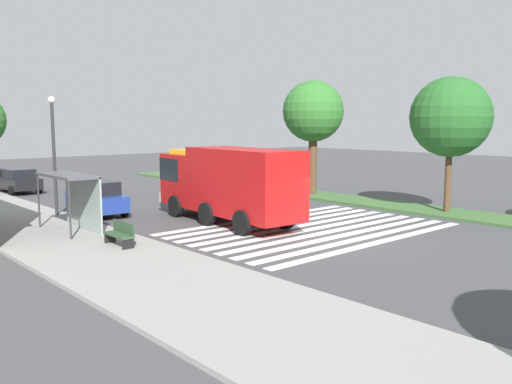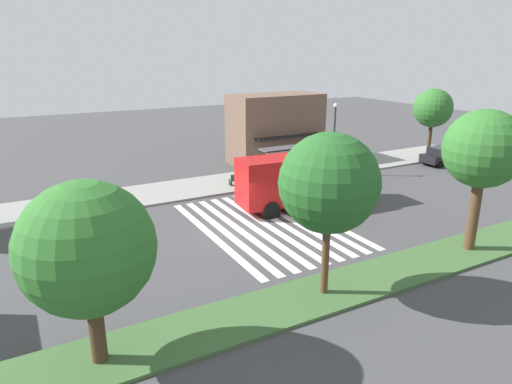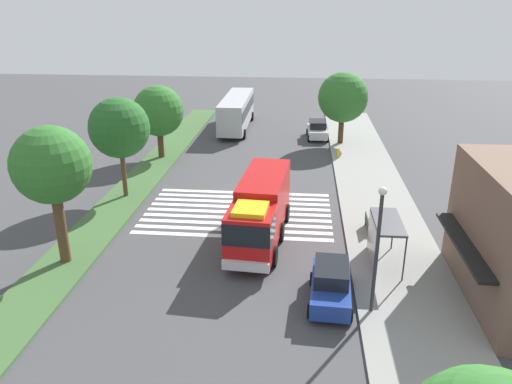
# 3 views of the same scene
# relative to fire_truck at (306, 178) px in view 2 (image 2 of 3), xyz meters

# --- Properties ---
(ground_plane) EXTENTS (120.00, 120.00, 0.00)m
(ground_plane) POSITION_rel_fire_truck_xyz_m (-5.74, -1.81, -2.01)
(ground_plane) COLOR #424244
(sidewalk) EXTENTS (60.00, 5.12, 0.14)m
(sidewalk) POSITION_rel_fire_truck_xyz_m (-5.74, 7.56, -1.94)
(sidewalk) COLOR gray
(sidewalk) RESTS_ON ground_plane
(median_strip) EXTENTS (60.00, 3.00, 0.14)m
(median_strip) POSITION_rel_fire_truck_xyz_m (-5.74, -10.12, -1.94)
(median_strip) COLOR #3D6033
(median_strip) RESTS_ON ground_plane
(crosswalk) EXTENTS (7.65, 12.25, 0.01)m
(crosswalk) POSITION_rel_fire_truck_xyz_m (-4.05, -1.81, -2.00)
(crosswalk) COLOR silver
(crosswalk) RESTS_ON ground_plane
(fire_truck) EXTENTS (9.38, 3.23, 3.60)m
(fire_truck) POSITION_rel_fire_truck_xyz_m (0.00, 0.00, 0.00)
(fire_truck) COLOR #B71414
(fire_truck) RESTS_ON ground_plane
(parked_car_mid) EXTENTS (4.31, 2.17, 1.81)m
(parked_car_mid) POSITION_rel_fire_truck_xyz_m (5.85, 3.80, -1.09)
(parked_car_mid) COLOR navy
(parked_car_mid) RESTS_ON ground_plane
(parked_car_east) EXTENTS (4.73, 2.16, 1.66)m
(parked_car_east) POSITION_rel_fire_truck_xyz_m (18.23, 3.79, -1.15)
(parked_car_east) COLOR black
(parked_car_east) RESTS_ON ground_plane
(bus_stop_shelter) EXTENTS (3.50, 1.40, 2.46)m
(bus_stop_shelter) POSITION_rel_fire_truck_xyz_m (2.21, 6.46, -0.12)
(bus_stop_shelter) COLOR #4C4C51
(bus_stop_shelter) RESTS_ON sidewalk
(bench_near_shelter) EXTENTS (1.60, 0.50, 0.90)m
(bench_near_shelter) POSITION_rel_fire_truck_xyz_m (-1.79, 6.46, -1.42)
(bench_near_shelter) COLOR #2D472D
(bench_near_shelter) RESTS_ON sidewalk
(street_lamp) EXTENTS (0.36, 0.36, 5.93)m
(street_lamp) POSITION_rel_fire_truck_xyz_m (6.66, 5.59, 1.65)
(street_lamp) COLOR #2D2D30
(street_lamp) RESTS_ON sidewalk
(storefront_building) EXTENTS (8.50, 5.05, 6.36)m
(storefront_building) POSITION_rel_fire_truck_xyz_m (4.96, 12.23, 1.17)
(storefront_building) COLOR brown
(storefront_building) RESTS_ON ground_plane
(sidewalk_tree_center) EXTENTS (3.66, 3.66, 6.64)m
(sidewalk_tree_center) POSITION_rel_fire_truck_xyz_m (18.68, 5.99, 2.91)
(sidewalk_tree_center) COLOR #47301E
(sidewalk_tree_center) RESTS_ON sidewalk
(median_tree_far_west) EXTENTS (4.35, 4.35, 6.30)m
(median_tree_far_west) POSITION_rel_fire_truck_xyz_m (-15.39, -10.12, 2.23)
(median_tree_far_west) COLOR #47301E
(median_tree_far_west) RESTS_ON median_strip
(median_tree_west) EXTENTS (4.14, 4.14, 7.00)m
(median_tree_west) POSITION_rel_fire_truck_xyz_m (-6.00, -10.12, 3.05)
(median_tree_west) COLOR #513823
(median_tree_west) RESTS_ON median_strip
(median_tree_center) EXTENTS (3.94, 3.94, 7.35)m
(median_tree_center) POSITION_rel_fire_truck_xyz_m (3.53, -10.12, 3.44)
(median_tree_center) COLOR #513823
(median_tree_center) RESTS_ON median_strip
(fire_hydrant) EXTENTS (0.28, 0.28, 0.70)m
(fire_hydrant) POSITION_rel_fire_truck_xyz_m (-16.89, 5.49, -1.52)
(fire_hydrant) COLOR gold
(fire_hydrant) RESTS_ON sidewalk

